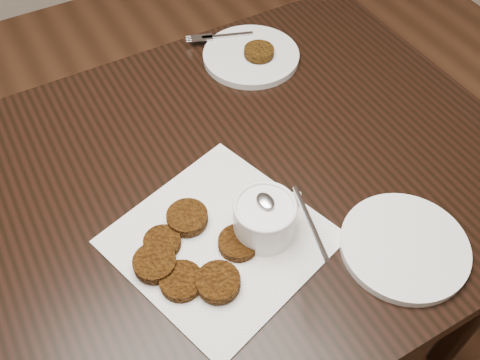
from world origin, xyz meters
name	(u,v)px	position (x,y,z in m)	size (l,w,h in m)	color
table	(195,294)	(0.00, 0.05, 0.38)	(1.31, 0.84, 0.75)	black
napkin	(220,239)	(0.02, -0.07, 0.75)	(0.31, 0.31, 0.00)	white
sauce_ramekin	(265,206)	(0.09, -0.09, 0.83)	(0.14, 0.14, 0.14)	white
patty_cluster	(192,256)	(-0.04, -0.08, 0.77)	(0.23, 0.23, 0.02)	#5E340C
plate_with_patty	(251,53)	(0.30, 0.33, 0.77)	(0.22, 0.22, 0.03)	silver
plate_empty	(404,246)	(0.27, -0.23, 0.76)	(0.21, 0.21, 0.01)	white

